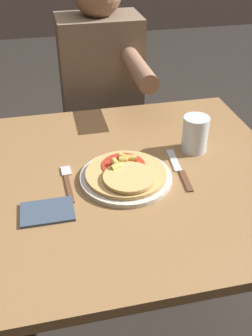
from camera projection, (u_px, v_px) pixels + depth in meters
name	position (u px, v px, depth m)	size (l,w,h in m)	color
ground_plane	(122.00, 322.00, 1.56)	(8.00, 8.00, 0.00)	#2D2823
dining_table	(121.00, 204.00, 1.22)	(1.01, 0.89, 0.72)	olive
plate	(126.00, 177.00, 1.13)	(0.27, 0.27, 0.01)	beige
pizza	(126.00, 173.00, 1.12)	(0.23, 0.23, 0.04)	tan
fork	(68.00, 181.00, 1.13)	(0.03, 0.18, 0.00)	brown
knife	(180.00, 170.00, 1.17)	(0.03, 0.22, 0.00)	brown
drinking_glass	(195.00, 134.00, 1.24)	(0.08, 0.08, 0.12)	silver
napkin	(47.00, 212.00, 1.01)	(0.14, 0.10, 0.01)	#38475B
person_diner	(102.00, 91.00, 1.71)	(0.34, 0.52, 1.19)	#2D2D38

